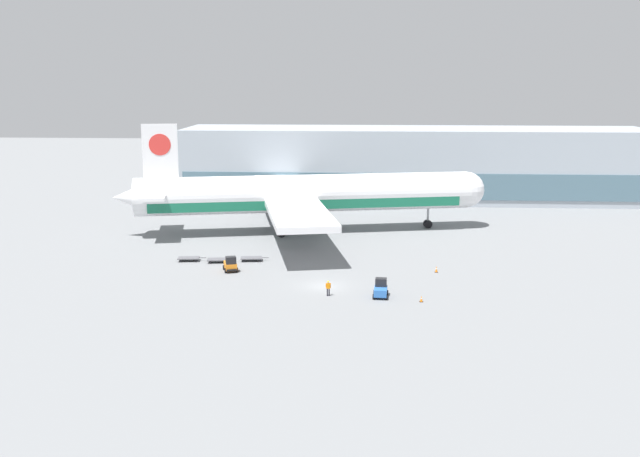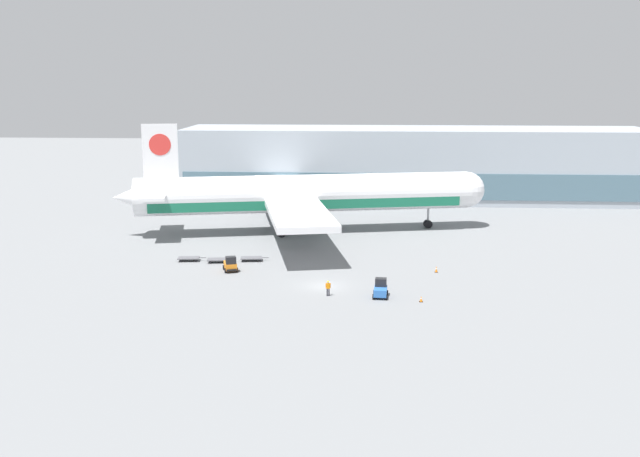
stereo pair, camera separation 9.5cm
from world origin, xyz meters
TOP-DOWN VIEW (x-y plane):
  - ground_plane at (0.00, 0.00)m, footprint 400.00×400.00m
  - terminal_building at (14.22, 61.71)m, footprint 90.00×18.20m
  - airplane_main at (-5.37, 29.38)m, footprint 57.42×48.62m
  - baggage_tug_foreground at (6.37, -3.77)m, footprint 1.79×2.55m
  - baggage_tug_mid at (-12.11, 5.71)m, footprint 2.25×2.75m
  - baggage_dolly_lead at (-18.55, 10.40)m, footprint 3.77×1.82m
  - baggage_dolly_second at (-14.52, 9.91)m, footprint 3.77×1.82m
  - baggage_dolly_third at (-10.29, 10.93)m, footprint 3.77×1.82m
  - ground_crew_near at (0.58, -3.78)m, footprint 0.56×0.30m
  - traffic_cone_near at (10.73, -5.28)m, footprint 0.40×0.40m
  - traffic_cone_far at (13.52, 6.83)m, footprint 0.40×0.40m

SIDE VIEW (x-z plane):
  - ground_plane at x=0.00m, z-range 0.00..0.00m
  - traffic_cone_near at x=10.73m, z-range -0.01..0.65m
  - traffic_cone_far at x=13.52m, z-range -0.01..0.78m
  - baggage_dolly_lead at x=-18.55m, z-range 0.15..0.63m
  - baggage_dolly_second at x=-14.52m, z-range 0.15..0.63m
  - baggage_dolly_third at x=-10.29m, z-range 0.15..0.63m
  - baggage_tug_foreground at x=6.37m, z-range -0.12..1.88m
  - baggage_tug_mid at x=-12.11m, z-range -0.12..1.88m
  - ground_crew_near at x=0.58m, z-range 0.15..1.90m
  - airplane_main at x=-5.37m, z-range -2.66..14.34m
  - terminal_building at x=14.22m, z-range -0.01..13.99m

